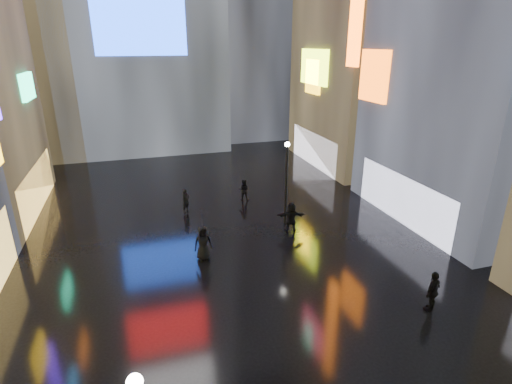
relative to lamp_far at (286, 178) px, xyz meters
name	(u,v)px	position (x,y,z in m)	size (l,w,h in m)	color
ground	(218,224)	(-4.05, 1.09, -2.94)	(140.00, 140.00, 0.00)	black
building_right_far	(375,0)	(11.93, 11.09, 11.03)	(10.28, 12.00, 28.00)	black
tower_flank_left	(11,14)	(-18.05, 23.09, 10.06)	(10.00, 10.00, 26.00)	black
lamp_far	(286,178)	(0.00, 0.00, 0.00)	(0.30, 0.30, 5.20)	black
pedestrian_3	(433,291)	(2.74, -9.93, -2.03)	(1.07, 0.45, 1.83)	black
pedestrian_4	(203,243)	(-5.68, -2.92, -2.00)	(0.92, 0.60, 1.88)	black
pedestrian_5	(291,217)	(-0.09, -1.16, -2.03)	(1.69, 0.54, 1.82)	black
pedestrian_6	(186,201)	(-5.70, 3.53, -2.13)	(0.59, 0.39, 1.62)	black
pedestrian_7	(244,190)	(-1.46, 4.48, -2.17)	(0.75, 0.58, 1.54)	black
umbrella_2	(202,218)	(-5.68, -2.92, -0.61)	(0.99, 1.01, 0.91)	black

